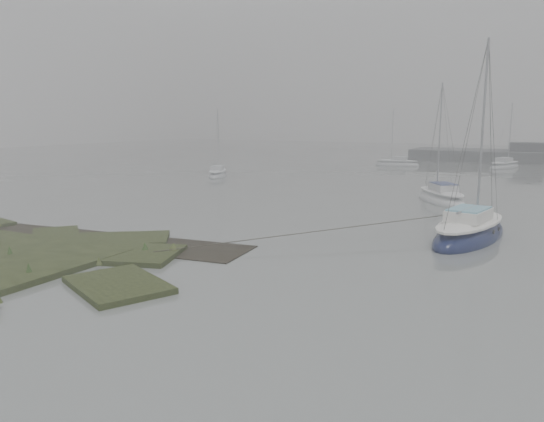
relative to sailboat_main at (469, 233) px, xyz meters
The scene contains 6 objects.
ground 20.41m from the sailboat_main, 118.02° to the left, with size 160.00×160.00×0.00m, color slate.
sailboat_main is the anchor object (origin of this frame).
sailboat_white 11.18m from the sailboat_main, 106.19° to the left, with size 4.83×5.97×8.29m.
sailboat_far_a 30.12m from the sailboat_main, 145.18° to the left, with size 3.43×5.03×6.78m.
sailboat_far_b 39.27m from the sailboat_main, 91.93° to the left, with size 3.80×5.75×7.73m.
sailboat_far_c 38.99m from the sailboat_main, 109.00° to the left, with size 5.14×2.08×7.08m.
Camera 1 is at (12.44, -12.73, 5.33)m, focal length 35.00 mm.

